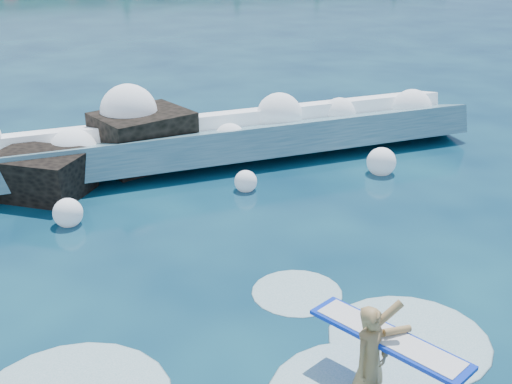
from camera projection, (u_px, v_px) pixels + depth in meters
The scene contains 5 objects.
ground at pixel (215, 319), 10.24m from camera, with size 200.00×200.00×0.00m, color #07213C.
breaking_wave at pixel (185, 144), 16.90m from camera, with size 16.08×2.59×1.39m.
rock_cluster at pixel (21, 164), 15.39m from camera, with size 8.54×3.68×1.61m.
surfer_with_board at pixel (374, 358), 8.35m from camera, with size 1.37×2.84×1.65m.
wave_spray at pixel (177, 129), 16.66m from camera, with size 15.01×4.54×2.13m.
Camera 1 is at (-2.58, -8.30, 5.81)m, focal length 45.00 mm.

